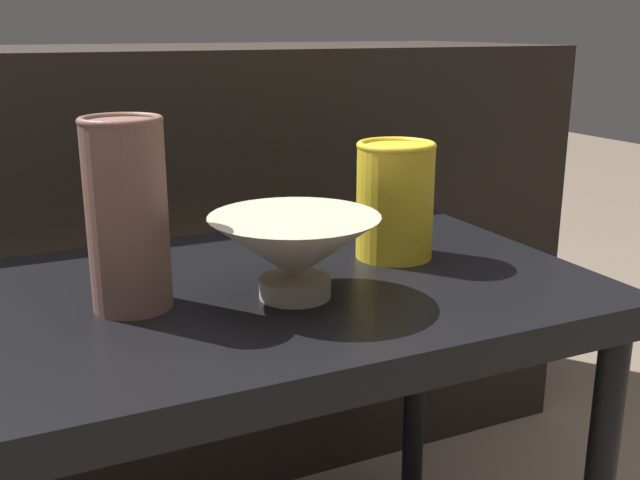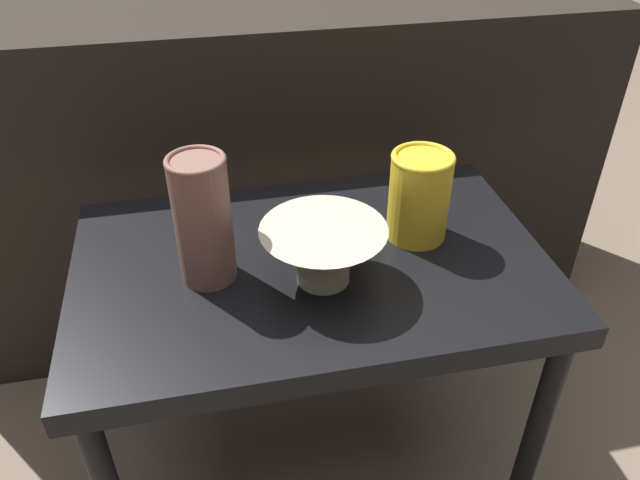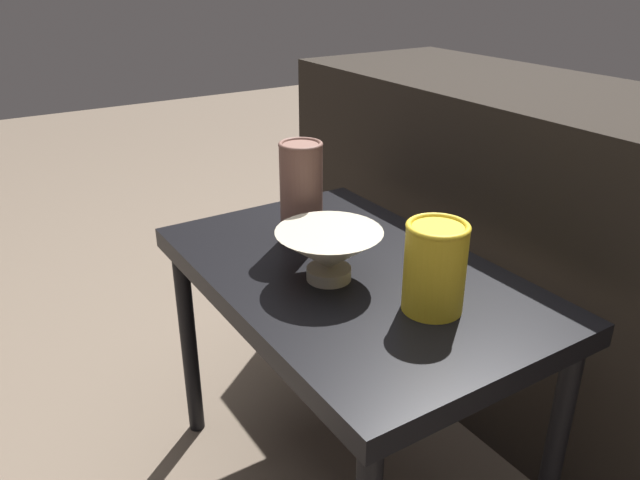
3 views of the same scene
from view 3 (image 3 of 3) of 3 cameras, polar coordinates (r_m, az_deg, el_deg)
table at (r=1.17m, az=2.76°, el=-5.27°), size 0.75×0.48×0.52m
couch_backdrop at (r=1.58m, az=20.60°, el=-1.55°), size 1.52×0.50×0.77m
bowl at (r=1.08m, az=0.83°, el=-1.01°), size 0.19×0.19×0.09m
vase_textured_left at (r=1.22m, az=-1.73°, el=4.43°), size 0.09×0.09×0.20m
vase_colorful_right at (r=1.00m, az=10.46°, el=-2.37°), size 0.10×0.10×0.15m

